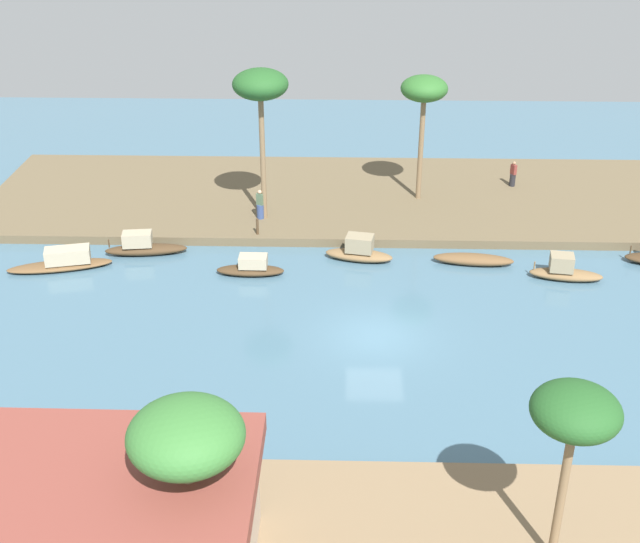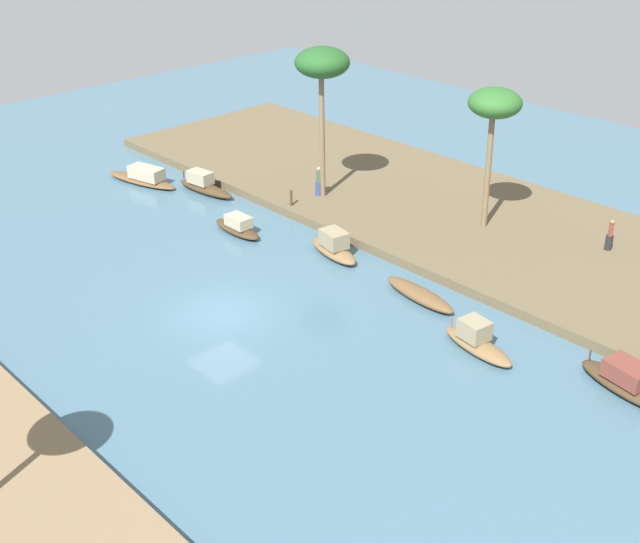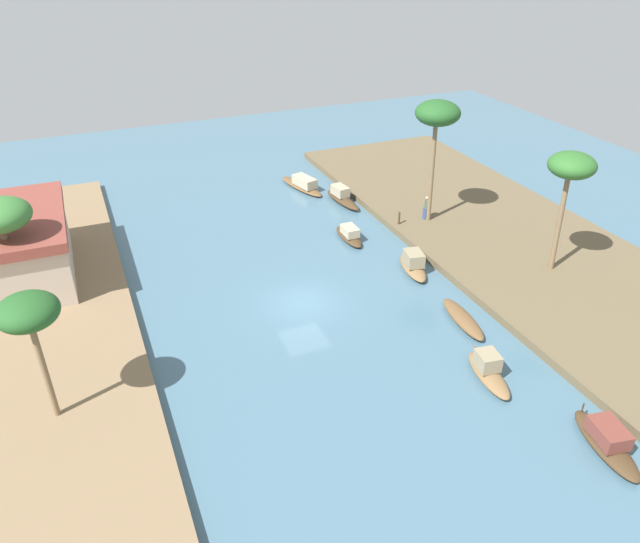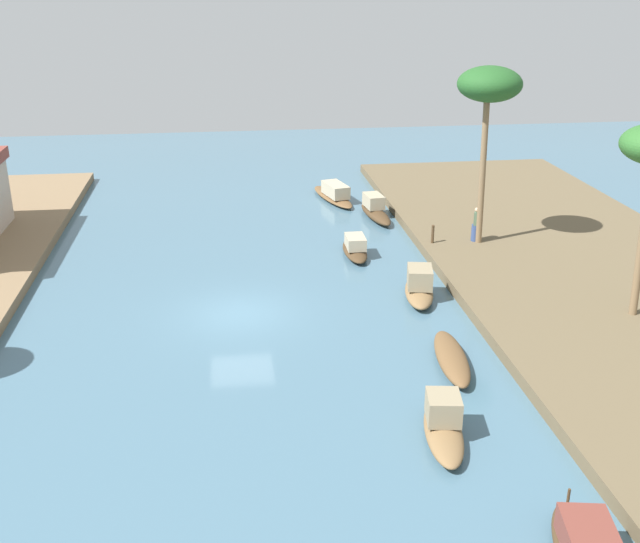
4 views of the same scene
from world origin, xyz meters
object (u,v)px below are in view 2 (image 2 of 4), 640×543
object	(u,v)px
sampan_with_tall_canopy	(334,247)
person_on_near_bank	(319,184)
mooring_post	(291,198)
palm_tree_left_far	(322,65)
sampan_foreground	(627,382)
person_by_mooring	(610,237)
sampan_with_red_awning	(477,341)
palm_tree_left_near	(495,106)
sampan_near_left_bank	(144,177)
sampan_downstream_large	(204,185)
sampan_open_hull	(238,227)
sampan_upstream_small	(420,294)

from	to	relation	value
sampan_with_tall_canopy	person_on_near_bank	world-z (taller)	person_on_near_bank
mooring_post	palm_tree_left_far	world-z (taller)	palm_tree_left_far
sampan_foreground	palm_tree_left_far	bearing A→B (deg)	-1.23
mooring_post	person_by_mooring	bearing A→B (deg)	-153.11
sampan_with_red_awning	sampan_with_tall_canopy	bearing A→B (deg)	-1.82
sampan_with_red_awning	palm_tree_left_far	world-z (taller)	palm_tree_left_far
sampan_foreground	palm_tree_left_near	size ratio (longest dim) A/B	0.57
sampan_near_left_bank	palm_tree_left_far	size ratio (longest dim) A/B	0.63
sampan_downstream_large	mooring_post	size ratio (longest dim) A/B	4.86
sampan_near_left_bank	mooring_post	distance (m)	9.94
sampan_foreground	sampan_with_tall_canopy	distance (m)	15.29
sampan_foreground	palm_tree_left_near	xyz separation A→B (m)	(11.77, -7.38, 6.30)
sampan_near_left_bank	sampan_with_red_awning	size ratio (longest dim) A/B	1.45
sampan_downstream_large	person_by_mooring	xyz separation A→B (m)	(-20.34, -9.06, 0.67)
sampan_open_hull	sampan_with_red_awning	distance (m)	15.17
sampan_with_tall_canopy	sampan_near_left_bank	bearing A→B (deg)	16.51
sampan_foreground	person_by_mooring	distance (m)	11.28
palm_tree_left_near	person_on_near_bank	bearing A→B (deg)	19.49
sampan_upstream_small	sampan_with_tall_canopy	distance (m)	5.72
person_on_near_bank	person_by_mooring	bearing A→B (deg)	45.75
sampan_open_hull	mooring_post	xyz separation A→B (m)	(0.02, -3.75, 0.53)
sampan_foreground	sampan_near_left_bank	size ratio (longest dim) A/B	0.78
sampan_with_red_awning	mooring_post	bearing A→B (deg)	-5.46
sampan_downstream_large	mooring_post	xyz separation A→B (m)	(-5.70, -1.64, 0.46)
sampan_upstream_small	person_on_near_bank	size ratio (longest dim) A/B	2.47
sampan_open_hull	palm_tree_left_near	distance (m)	14.12
sampan_upstream_small	mooring_post	size ratio (longest dim) A/B	4.66
palm_tree_left_far	sampan_near_left_bank	bearing A→B (deg)	30.15
sampan_upstream_small	sampan_foreground	size ratio (longest dim) A/B	1.00
sampan_open_hull	sampan_with_red_awning	size ratio (longest dim) A/B	0.92
sampan_with_tall_canopy	palm_tree_left_near	bearing A→B (deg)	-104.74
sampan_downstream_large	sampan_foreground	world-z (taller)	sampan_downstream_large
sampan_foreground	sampan_with_red_awning	size ratio (longest dim) A/B	1.14
sampan_foreground	sampan_with_tall_canopy	xyz separation A→B (m)	(15.29, -0.13, 0.05)
sampan_open_hull	person_by_mooring	world-z (taller)	person_by_mooring
sampan_with_red_awning	sampan_near_left_bank	bearing A→B (deg)	7.63
sampan_upstream_small	person_by_mooring	xyz separation A→B (m)	(-3.61, -9.75, 0.84)
sampan_downstream_large	sampan_near_left_bank	size ratio (longest dim) A/B	0.82
sampan_with_red_awning	palm_tree_left_near	size ratio (longest dim) A/B	0.50
sampan_downstream_large	palm_tree_left_near	bearing A→B (deg)	-161.56
sampan_upstream_small	palm_tree_left_near	world-z (taller)	palm_tree_left_near
sampan_near_left_bank	mooring_post	size ratio (longest dim) A/B	5.95
person_on_near_bank	person_by_mooring	xyz separation A→B (m)	(-14.68, -5.31, -0.01)
sampan_downstream_large	person_on_near_bank	distance (m)	6.83
sampan_foreground	sampan_with_tall_canopy	world-z (taller)	sampan_with_tall_canopy
sampan_foreground	palm_tree_left_near	bearing A→B (deg)	-21.50
sampan_with_tall_canopy	sampan_near_left_bank	distance (m)	14.72
sampan_foreground	sampan_open_hull	bearing A→B (deg)	15.10
sampan_near_left_bank	palm_tree_left_near	world-z (taller)	palm_tree_left_near
sampan_upstream_small	sampan_open_hull	world-z (taller)	sampan_open_hull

